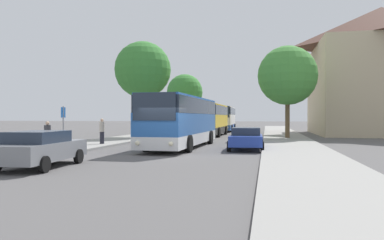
{
  "coord_description": "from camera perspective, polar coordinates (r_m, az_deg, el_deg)",
  "views": [
    {
      "loc": [
        5.24,
        -18.87,
        2.03
      ],
      "look_at": [
        -1.38,
        14.44,
        1.74
      ],
      "focal_mm": 35.0,
      "sensor_mm": 36.0,
      "label": 1
    }
  ],
  "objects": [
    {
      "name": "ground_plane",
      "position": [
        19.69,
        -4.28,
        -5.44
      ],
      "size": [
        300.0,
        300.0,
        0.0
      ],
      "primitive_type": "plane",
      "color": "#565454",
      "rests_on": "ground"
    },
    {
      "name": "sidewalk_left",
      "position": [
        22.58,
        -21.72,
        -4.52
      ],
      "size": [
        4.0,
        120.0,
        0.15
      ],
      "primitive_type": "cube",
      "color": "gray",
      "rests_on": "ground_plane"
    },
    {
      "name": "sidewalk_right",
      "position": [
        19.06,
        16.55,
        -5.43
      ],
      "size": [
        4.0,
        120.0,
        0.15
      ],
      "primitive_type": "cube",
      "color": "gray",
      "rests_on": "ground_plane"
    },
    {
      "name": "building_right_background",
      "position": [
        48.02,
        26.87,
        6.7
      ],
      "size": [
        14.44,
        15.97,
        14.54
      ],
      "color": "#C6B28E",
      "rests_on": "ground_plane"
    },
    {
      "name": "bus_front",
      "position": [
        24.92,
        -1.53,
        -0.11
      ],
      "size": [
        3.11,
        11.8,
        3.31
      ],
      "rotation": [
        0.0,
        0.0,
        -0.03
      ],
      "color": "silver",
      "rests_on": "ground_plane"
    },
    {
      "name": "bus_middle",
      "position": [
        40.11,
        2.89,
        0.12
      ],
      "size": [
        2.83,
        10.3,
        3.32
      ],
      "rotation": [
        0.0,
        0.0,
        -0.01
      ],
      "color": "#2D2D2D",
      "rests_on": "ground_plane"
    },
    {
      "name": "bus_rear",
      "position": [
        53.37,
        4.94,
        0.26
      ],
      "size": [
        3.03,
        11.98,
        3.42
      ],
      "rotation": [
        0.0,
        0.0,
        0.03
      ],
      "color": "#2D519E",
      "rests_on": "ground_plane"
    },
    {
      "name": "parked_car_left_curb",
      "position": [
        16.22,
        -22.15,
        -4.0
      ],
      "size": [
        2.31,
        4.67,
        1.46
      ],
      "rotation": [
        0.0,
        0.0,
        0.06
      ],
      "color": "slate",
      "rests_on": "ground_plane"
    },
    {
      "name": "parked_car_right_near",
      "position": [
        23.14,
        8.24,
        -2.75
      ],
      "size": [
        2.21,
        4.26,
        1.37
      ],
      "rotation": [
        0.0,
        0.0,
        3.17
      ],
      "color": "#233D9E",
      "rests_on": "ground_plane"
    },
    {
      "name": "bus_stop_sign",
      "position": [
        22.89,
        -19.03,
        -0.38
      ],
      "size": [
        0.08,
        0.45,
        2.49
      ],
      "color": "gray",
      "rests_on": "sidewalk_left"
    },
    {
      "name": "pedestrian_waiting_near",
      "position": [
        26.83,
        -13.55,
        -1.64
      ],
      "size": [
        0.36,
        0.36,
        1.76
      ],
      "rotation": [
        0.0,
        0.0,
        3.05
      ],
      "color": "#23232D",
      "rests_on": "sidewalk_left"
    },
    {
      "name": "pedestrian_waiting_far",
      "position": [
        21.94,
        -21.16,
        -2.32
      ],
      "size": [
        0.36,
        0.36,
        1.64
      ],
      "rotation": [
        0.0,
        0.0,
        6.02
      ],
      "color": "#23232D",
      "rests_on": "sidewalk_left"
    },
    {
      "name": "tree_left_near",
      "position": [
        53.8,
        -1.11,
        4.26
      ],
      "size": [
        5.13,
        5.13,
        8.0
      ],
      "color": "#47331E",
      "rests_on": "sidewalk_left"
    },
    {
      "name": "tree_left_far",
      "position": [
        36.11,
        -7.51,
        7.58
      ],
      "size": [
        5.33,
        5.33,
        9.03
      ],
      "color": "#513D23",
      "rests_on": "sidewalk_left"
    },
    {
      "name": "tree_right_near",
      "position": [
        34.98,
        14.35,
        6.57
      ],
      "size": [
        5.33,
        5.33,
        8.28
      ],
      "color": "brown",
      "rests_on": "sidewalk_right"
    }
  ]
}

